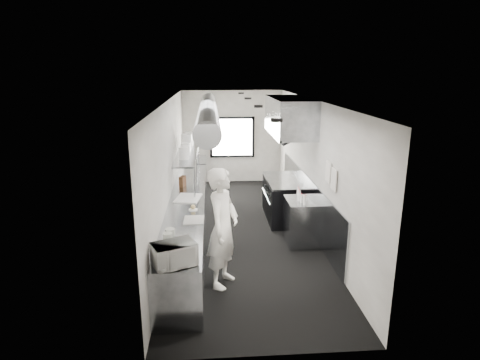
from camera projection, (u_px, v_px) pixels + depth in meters
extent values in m
cube|color=black|center=(242.00, 230.00, 8.80)|extent=(3.00, 8.00, 0.01)
cube|color=beige|center=(243.00, 100.00, 8.06)|extent=(3.00, 8.00, 0.01)
cube|color=silver|center=(232.00, 137.00, 12.27)|extent=(3.00, 0.02, 2.80)
cube|color=silver|center=(270.00, 252.00, 4.58)|extent=(3.00, 0.02, 2.80)
cube|color=silver|center=(170.00, 170.00, 8.32)|extent=(0.02, 8.00, 2.80)
cube|color=silver|center=(313.00, 167.00, 8.54)|extent=(0.02, 8.00, 2.80)
cube|color=gray|center=(307.00, 201.00, 9.05)|extent=(0.03, 5.50, 1.10)
cylinder|color=#92979A|center=(208.00, 111.00, 8.46)|extent=(0.40, 6.40, 0.40)
cube|color=white|center=(232.00, 137.00, 12.24)|extent=(1.20, 0.03, 1.10)
cube|color=black|center=(232.00, 118.00, 12.10)|extent=(1.36, 0.03, 0.08)
cube|color=black|center=(232.00, 156.00, 12.41)|extent=(1.36, 0.03, 0.08)
cube|color=black|center=(211.00, 137.00, 12.21)|extent=(0.08, 0.03, 1.25)
cube|color=black|center=(253.00, 137.00, 12.30)|extent=(0.08, 0.03, 1.25)
cube|color=gray|center=(290.00, 116.00, 8.91)|extent=(0.80, 2.20, 0.80)
cube|color=gray|center=(272.00, 134.00, 8.99)|extent=(0.05, 2.20, 0.05)
cube|color=black|center=(286.00, 131.00, 9.00)|extent=(0.50, 2.10, 0.28)
cube|color=gray|center=(188.00, 221.00, 8.12)|extent=(0.70, 6.00, 0.90)
cube|color=gray|center=(187.00, 153.00, 9.27)|extent=(0.45, 3.00, 0.04)
cylinder|color=gray|center=(194.00, 183.00, 8.02)|extent=(0.04, 0.04, 0.66)
cylinder|color=gray|center=(196.00, 166.00, 9.37)|extent=(0.04, 0.04, 0.66)
cylinder|color=gray|center=(198.00, 154.00, 10.71)|extent=(0.04, 0.04, 0.66)
cube|color=black|center=(285.00, 200.00, 9.43)|extent=(0.85, 1.60, 0.90)
cube|color=gray|center=(285.00, 180.00, 9.30)|extent=(0.85, 1.60, 0.04)
cube|color=gray|center=(267.00, 200.00, 9.40)|extent=(0.03, 1.55, 0.80)
cylinder|color=gray|center=(266.00, 196.00, 9.37)|extent=(0.03, 1.30, 0.03)
cube|color=gray|center=(302.00, 221.00, 8.09)|extent=(0.65, 0.80, 0.90)
cube|color=gray|center=(194.00, 174.00, 11.68)|extent=(0.70, 1.20, 0.90)
cube|color=silver|center=(328.00, 172.00, 7.33)|extent=(0.02, 0.28, 0.38)
cube|color=silver|center=(334.00, 180.00, 7.00)|extent=(0.02, 0.28, 0.38)
imported|color=white|center=(223.00, 228.00, 6.38)|extent=(0.71, 0.84, 1.96)
imported|color=white|center=(174.00, 254.00, 5.30)|extent=(0.63, 0.57, 0.31)
cylinder|color=#B2B8AA|center=(168.00, 236.00, 6.11)|extent=(0.19, 0.19, 0.11)
cylinder|color=#B2B8AA|center=(170.00, 232.00, 6.26)|extent=(0.21, 0.21, 0.11)
cube|color=beige|center=(194.00, 220.00, 6.92)|extent=(0.36, 0.44, 0.01)
cylinder|color=white|center=(193.00, 210.00, 7.42)|extent=(0.20, 0.20, 0.01)
sphere|color=tan|center=(193.00, 207.00, 7.41)|extent=(0.09, 0.09, 0.09)
cube|color=silver|center=(188.00, 198.00, 8.07)|extent=(0.56, 0.69, 0.02)
cube|color=#57331E|center=(183.00, 181.00, 8.89)|extent=(0.15, 0.22, 0.22)
cylinder|color=white|center=(184.00, 153.00, 8.45)|extent=(0.26, 0.26, 0.26)
cylinder|color=white|center=(186.00, 149.00, 8.84)|extent=(0.27, 0.27, 0.28)
cylinder|color=white|center=(187.00, 142.00, 9.50)|extent=(0.30, 0.30, 0.36)
cylinder|color=white|center=(189.00, 139.00, 9.97)|extent=(0.27, 0.27, 0.34)
cylinder|color=silver|center=(305.00, 200.00, 7.68)|extent=(0.08, 0.08, 0.18)
cylinder|color=silver|center=(301.00, 199.00, 7.80)|extent=(0.06, 0.06, 0.17)
cylinder|color=silver|center=(299.00, 196.00, 7.92)|extent=(0.07, 0.07, 0.18)
cylinder|color=silver|center=(299.00, 194.00, 8.08)|extent=(0.07, 0.07, 0.17)
cylinder|color=silver|center=(298.00, 191.00, 8.26)|extent=(0.07, 0.07, 0.16)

